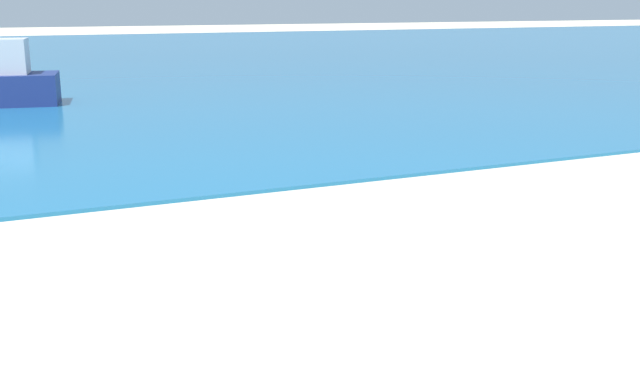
{
  "coord_description": "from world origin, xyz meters",
  "views": [
    {
      "loc": [
        -2.6,
        4.17,
        2.83
      ],
      "look_at": [
        0.52,
        10.91,
        0.98
      ],
      "focal_mm": 42.95,
      "sensor_mm": 36.0,
      "label": 1
    }
  ],
  "objects": [
    {
      "name": "water",
      "position": [
        0.0,
        44.76,
        0.03
      ],
      "size": [
        160.0,
        60.0,
        0.06
      ],
      "primitive_type": "cube",
      "color": "#1E6B9E",
      "rests_on": "ground"
    }
  ]
}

